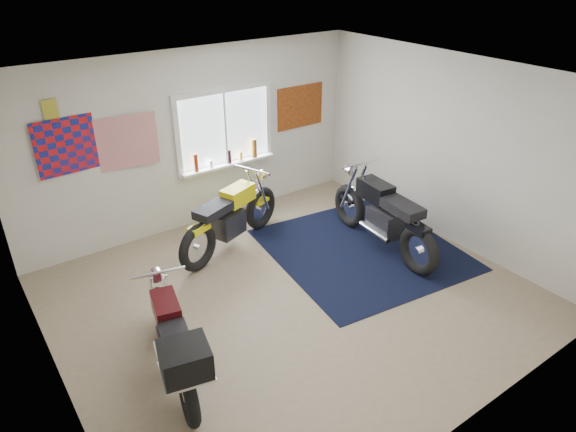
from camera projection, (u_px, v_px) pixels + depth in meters
ground at (292, 296)px, 6.50m from camera, size 5.50×5.50×0.00m
room_shell at (293, 177)px, 5.73m from camera, size 5.50×5.50×5.50m
navy_rug at (362, 249)px, 7.48m from camera, size 2.80×2.89×0.01m
window_assembly at (225, 134)px, 7.89m from camera, size 1.66×0.17×1.26m
oil_bottles at (232, 155)px, 8.03m from camera, size 1.12×0.09×0.30m
flag_display at (50, 109)px, 6.30m from camera, size 1.60×0.10×1.17m
triumph_poster at (300, 107)px, 8.56m from camera, size 0.90×0.03×0.70m
yellow_triumph at (230, 219)px, 7.35m from camera, size 2.01×0.92×1.06m
black_chrome_bike at (383, 217)px, 7.32m from camera, size 0.68×2.23×1.14m
maroon_tourer at (175, 344)px, 4.98m from camera, size 0.79×1.89×0.96m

